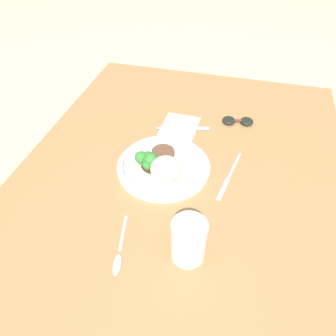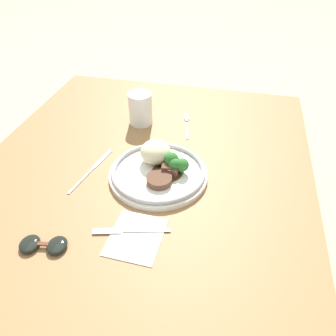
% 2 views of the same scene
% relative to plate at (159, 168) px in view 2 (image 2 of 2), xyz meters
% --- Properties ---
extents(ground_plane, '(8.00, 8.00, 0.00)m').
position_rel_plate_xyz_m(ground_plane, '(-0.02, 0.05, -0.06)').
color(ground_plane, tan).
extents(dining_table, '(1.18, 0.93, 0.03)m').
position_rel_plate_xyz_m(dining_table, '(-0.02, 0.05, -0.04)').
color(dining_table, olive).
rests_on(dining_table, ground).
extents(napkin, '(0.14, 0.12, 0.00)m').
position_rel_plate_xyz_m(napkin, '(-0.22, -0.00, -0.02)').
color(napkin, silver).
rests_on(napkin, dining_table).
extents(plate, '(0.26, 0.26, 0.08)m').
position_rel_plate_xyz_m(plate, '(0.00, 0.00, 0.00)').
color(plate, white).
rests_on(plate, dining_table).
extents(juice_glass, '(0.08, 0.08, 0.11)m').
position_rel_plate_xyz_m(juice_glass, '(0.25, 0.13, 0.03)').
color(juice_glass, yellow).
rests_on(juice_glass, dining_table).
extents(fork, '(0.05, 0.17, 0.00)m').
position_rel_plate_xyz_m(fork, '(-0.21, 0.03, -0.02)').
color(fork, '#ADADB2').
rests_on(fork, napkin).
extents(knife, '(0.20, 0.05, 0.00)m').
position_rel_plate_xyz_m(knife, '(-0.02, 0.19, -0.02)').
color(knife, '#ADADB2').
rests_on(knife, dining_table).
extents(spoon, '(0.16, 0.04, 0.01)m').
position_rel_plate_xyz_m(spoon, '(0.29, -0.02, -0.02)').
color(spoon, '#ADADB2').
rests_on(spoon, dining_table).
extents(sunglasses, '(0.07, 0.11, 0.02)m').
position_rel_plate_xyz_m(sunglasses, '(-0.29, 0.18, -0.01)').
color(sunglasses, black).
rests_on(sunglasses, dining_table).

